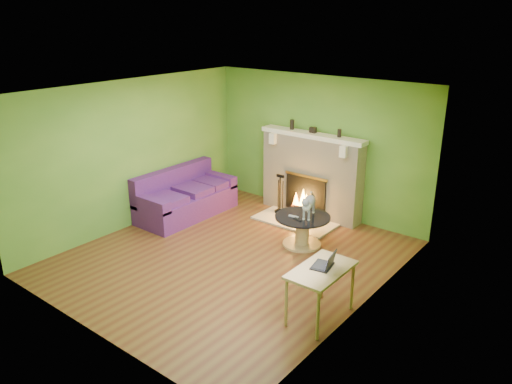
% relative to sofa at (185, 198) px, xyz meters
% --- Properties ---
extents(floor, '(5.00, 5.00, 0.00)m').
position_rel_sofa_xyz_m(floor, '(1.86, -0.82, -0.34)').
color(floor, '#5D2E1A').
rests_on(floor, ground).
extents(ceiling, '(5.00, 5.00, 0.00)m').
position_rel_sofa_xyz_m(ceiling, '(1.86, -0.82, 2.26)').
color(ceiling, white).
rests_on(ceiling, wall_back).
extents(wall_back, '(5.00, 0.00, 5.00)m').
position_rel_sofa_xyz_m(wall_back, '(1.86, 1.68, 0.96)').
color(wall_back, '#47832B').
rests_on(wall_back, floor).
extents(wall_front, '(5.00, 0.00, 5.00)m').
position_rel_sofa_xyz_m(wall_front, '(1.86, -3.32, 0.96)').
color(wall_front, '#47832B').
rests_on(wall_front, floor).
extents(wall_left, '(0.00, 5.00, 5.00)m').
position_rel_sofa_xyz_m(wall_left, '(-0.39, -0.82, 0.96)').
color(wall_left, '#47832B').
rests_on(wall_left, floor).
extents(wall_right, '(0.00, 5.00, 5.00)m').
position_rel_sofa_xyz_m(wall_right, '(4.11, -0.82, 0.96)').
color(wall_right, '#47832B').
rests_on(wall_right, floor).
extents(window_frame, '(0.00, 1.20, 1.20)m').
position_rel_sofa_xyz_m(window_frame, '(4.10, -1.72, 1.21)').
color(window_frame, silver).
rests_on(window_frame, wall_right).
extents(window_pane, '(0.00, 1.06, 1.06)m').
position_rel_sofa_xyz_m(window_pane, '(4.09, -1.72, 1.21)').
color(window_pane, white).
rests_on(window_pane, wall_right).
extents(fireplace, '(2.10, 0.46, 1.58)m').
position_rel_sofa_xyz_m(fireplace, '(1.86, 1.50, 0.43)').
color(fireplace, beige).
rests_on(fireplace, floor).
extents(hearth, '(1.50, 0.75, 0.03)m').
position_rel_sofa_xyz_m(hearth, '(1.86, 0.98, -0.32)').
color(hearth, beige).
rests_on(hearth, floor).
extents(mantel, '(2.10, 0.28, 0.08)m').
position_rel_sofa_xyz_m(mantel, '(1.86, 1.48, 1.20)').
color(mantel, white).
rests_on(mantel, fireplace).
extents(sofa, '(0.89, 1.94, 0.87)m').
position_rel_sofa_xyz_m(sofa, '(0.00, 0.00, 0.00)').
color(sofa, '#4A1B69').
rests_on(sofa, floor).
extents(coffee_table, '(0.91, 0.91, 0.51)m').
position_rel_sofa_xyz_m(coffee_table, '(2.49, 0.26, -0.04)').
color(coffee_table, tan).
rests_on(coffee_table, floor).
extents(desk, '(0.54, 0.93, 0.69)m').
position_rel_sofa_xyz_m(desk, '(3.81, -1.36, 0.27)').
color(desk, tan).
rests_on(desk, floor).
extents(cat, '(0.44, 0.70, 0.41)m').
position_rel_sofa_xyz_m(cat, '(2.57, 0.31, 0.38)').
color(cat, slate).
rests_on(cat, coffee_table).
extents(remote_silver, '(0.17, 0.06, 0.02)m').
position_rel_sofa_xyz_m(remote_silver, '(2.39, 0.14, 0.19)').
color(remote_silver, '#969699').
rests_on(remote_silver, coffee_table).
extents(remote_black, '(0.17, 0.08, 0.02)m').
position_rel_sofa_xyz_m(remote_black, '(2.51, 0.08, 0.18)').
color(remote_black, black).
rests_on(remote_black, coffee_table).
extents(laptop, '(0.31, 0.34, 0.22)m').
position_rel_sofa_xyz_m(laptop, '(3.79, -1.31, 0.46)').
color(laptop, black).
rests_on(laptop, desk).
extents(fire_tools, '(0.20, 0.20, 0.76)m').
position_rel_sofa_xyz_m(fire_tools, '(1.41, 1.13, 0.07)').
color(fire_tools, black).
rests_on(fire_tools, hearth).
extents(mantel_vase_left, '(0.08, 0.08, 0.18)m').
position_rel_sofa_xyz_m(mantel_vase_left, '(1.39, 1.51, 1.33)').
color(mantel_vase_left, black).
rests_on(mantel_vase_left, mantel).
extents(mantel_vase_right, '(0.07, 0.07, 0.14)m').
position_rel_sofa_xyz_m(mantel_vase_right, '(2.39, 1.51, 1.31)').
color(mantel_vase_right, black).
rests_on(mantel_vase_right, mantel).
extents(mantel_box, '(0.12, 0.08, 0.10)m').
position_rel_sofa_xyz_m(mantel_box, '(1.85, 1.51, 1.29)').
color(mantel_box, black).
rests_on(mantel_box, mantel).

